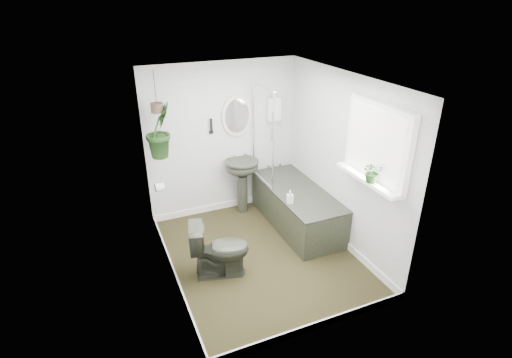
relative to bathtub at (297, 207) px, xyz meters
name	(u,v)px	position (x,y,z in m)	size (l,w,h in m)	color
floor	(260,256)	(-0.80, -0.50, -0.30)	(2.30, 2.80, 0.02)	black
ceiling	(261,79)	(-0.80, -0.50, 2.02)	(2.30, 2.80, 0.02)	white
wall_back	(223,140)	(-0.80, 0.91, 0.86)	(2.30, 0.02, 2.30)	white
wall_front	(324,237)	(-0.80, -1.91, 0.86)	(2.30, 0.02, 2.30)	white
wall_left	(164,194)	(-1.96, -0.50, 0.86)	(0.02, 2.80, 2.30)	white
wall_right	(342,162)	(0.36, -0.50, 0.86)	(0.02, 2.80, 2.30)	white
skirting	(260,252)	(-0.80, -0.50, -0.24)	(2.30, 2.80, 0.10)	white
bathtub	(297,207)	(0.00, 0.00, 0.00)	(0.72, 1.72, 0.58)	#2B2F25
bath_screen	(263,136)	(-0.33, 0.49, 0.99)	(0.04, 0.72, 1.40)	silver
shower_box	(274,109)	(0.00, 0.84, 1.26)	(0.20, 0.10, 0.35)	white
oval_mirror	(237,116)	(-0.58, 0.87, 1.21)	(0.46, 0.03, 0.62)	beige
wall_sconce	(211,126)	(-0.98, 0.86, 1.11)	(0.04, 0.04, 0.22)	black
toilet_roll_holder	(160,187)	(-1.90, 0.20, 0.61)	(0.11, 0.11, 0.11)	white
window_recess	(378,143)	(0.29, -1.20, 1.36)	(0.08, 1.00, 0.90)	white
window_sill	(368,179)	(0.22, -1.20, 0.94)	(0.18, 1.00, 0.04)	white
window_blinds	(374,144)	(0.24, -1.20, 1.36)	(0.01, 0.86, 0.76)	white
toilet	(220,249)	(-1.40, -0.64, 0.07)	(0.40, 0.70, 0.71)	#2B2F25
pedestal_sink	(242,186)	(-0.58, 0.70, 0.14)	(0.50, 0.43, 0.86)	#2B2F25
sill_plant	(373,172)	(0.18, -1.31, 1.08)	(0.22, 0.19, 0.25)	black
hanging_plant	(159,130)	(-1.77, 0.55, 1.24)	(0.39, 0.32, 0.72)	black
soap_bottle	(290,197)	(-0.29, -0.31, 0.38)	(0.08, 0.09, 0.19)	#2F2C2C
hanging_pot	(157,108)	(-1.77, 0.55, 1.54)	(0.16, 0.16, 0.12)	#443327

